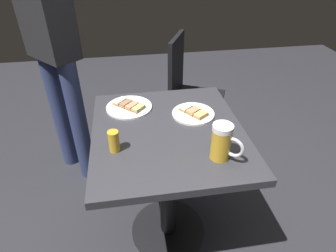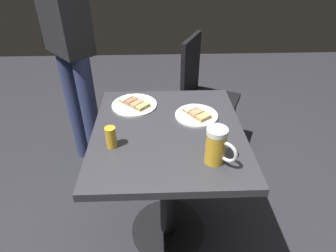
{
  "view_description": "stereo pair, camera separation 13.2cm",
  "coord_description": "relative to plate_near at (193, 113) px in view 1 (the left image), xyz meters",
  "views": [
    {
      "loc": [
        -0.17,
        -1.07,
        1.52
      ],
      "look_at": [
        0.0,
        0.0,
        0.77
      ],
      "focal_mm": 30.57,
      "sensor_mm": 36.0,
      "label": 1
    },
    {
      "loc": [
        -0.04,
        -1.09,
        1.52
      ],
      "look_at": [
        0.0,
        0.0,
        0.77
      ],
      "focal_mm": 30.57,
      "sensor_mm": 36.0,
      "label": 2
    }
  ],
  "objects": [
    {
      "name": "patron_standing",
      "position": [
        -0.73,
        0.56,
        0.18
      ],
      "size": [
        0.35,
        0.36,
        1.61
      ],
      "rotation": [
        0.0,
        0.0,
        -0.85
      ],
      "color": "navy",
      "rests_on": "ground_plane"
    },
    {
      "name": "beer_mug",
      "position": [
        0.03,
        -0.34,
        0.07
      ],
      "size": [
        0.12,
        0.11,
        0.16
      ],
      "color": "gold",
      "rests_on": "cafe_table"
    },
    {
      "name": "beer_glass_small",
      "position": [
        -0.39,
        -0.23,
        0.04
      ],
      "size": [
        0.05,
        0.05,
        0.1
      ],
      "primitive_type": "cylinder",
      "color": "gold",
      "rests_on": "cafe_table"
    },
    {
      "name": "plate_near",
      "position": [
        0.0,
        0.0,
        0.0
      ],
      "size": [
        0.21,
        0.21,
        0.03
      ],
      "color": "white",
      "rests_on": "cafe_table"
    },
    {
      "name": "plate_far",
      "position": [
        -0.32,
        0.11,
        -0.0
      ],
      "size": [
        0.24,
        0.24,
        0.03
      ],
      "color": "white",
      "rests_on": "cafe_table"
    },
    {
      "name": "cafe_table",
      "position": [
        -0.15,
        -0.11,
        -0.18
      ],
      "size": [
        0.7,
        0.78,
        0.75
      ],
      "color": "black",
      "rests_on": "ground_plane"
    },
    {
      "name": "cafe_chair",
      "position": [
        0.14,
        0.7,
        -0.24
      ],
      "size": [
        0.5,
        0.5,
        0.92
      ],
      "rotation": [
        0.0,
        0.0,
        -2.01
      ],
      "color": "black",
      "rests_on": "ground_plane"
    },
    {
      "name": "ground_plane",
      "position": [
        -0.15,
        -0.11,
        -0.76
      ],
      "size": [
        6.0,
        6.0,
        0.0
      ],
      "primitive_type": "plane",
      "color": "#28282D"
    }
  ]
}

